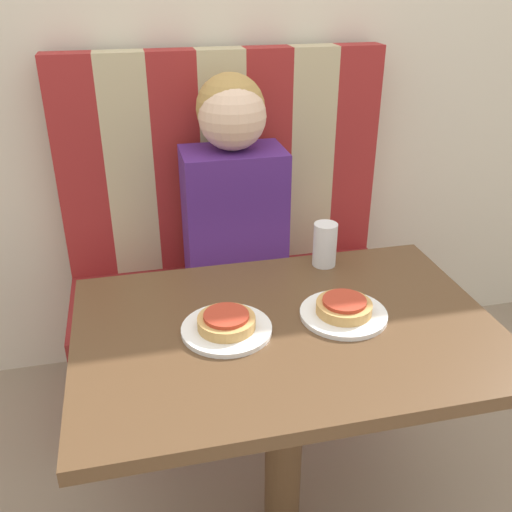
% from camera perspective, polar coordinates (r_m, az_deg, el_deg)
% --- Properties ---
extents(wall_back, '(7.00, 0.05, 2.60)m').
position_cam_1_polar(wall_back, '(2.09, -4.28, 22.39)').
color(wall_back, beige).
rests_on(wall_back, ground_plane).
extents(booth_seat, '(1.15, 0.52, 0.45)m').
position_cam_1_polar(booth_seat, '(2.17, -1.98, -7.90)').
color(booth_seat, maroon).
rests_on(booth_seat, ground_plane).
extents(booth_backrest, '(1.15, 0.09, 0.77)m').
position_cam_1_polar(booth_backrest, '(2.08, -3.40, 9.44)').
color(booth_backrest, maroon).
rests_on(booth_backrest, booth_seat).
extents(dining_table, '(1.00, 0.68, 0.70)m').
position_cam_1_polar(dining_table, '(1.42, 3.04, -10.11)').
color(dining_table, brown).
rests_on(dining_table, ground_plane).
extents(person, '(0.33, 0.24, 0.73)m').
position_cam_1_polar(person, '(1.89, -2.30, 7.37)').
color(person, '#4C237A').
rests_on(person, booth_seat).
extents(plate_left, '(0.21, 0.21, 0.01)m').
position_cam_1_polar(plate_left, '(1.34, -2.96, -7.32)').
color(plate_left, white).
rests_on(plate_left, dining_table).
extents(plate_right, '(0.21, 0.21, 0.01)m').
position_cam_1_polar(plate_right, '(1.41, 8.73, -5.76)').
color(plate_right, white).
rests_on(plate_right, dining_table).
extents(pizza_left, '(0.14, 0.14, 0.04)m').
position_cam_1_polar(pizza_left, '(1.33, -2.98, -6.53)').
color(pizza_left, tan).
rests_on(pizza_left, plate_left).
extents(pizza_right, '(0.14, 0.14, 0.04)m').
position_cam_1_polar(pizza_right, '(1.40, 8.80, -4.99)').
color(pizza_right, tan).
rests_on(pizza_right, plate_right).
extents(drinking_cup, '(0.07, 0.07, 0.13)m').
position_cam_1_polar(drinking_cup, '(1.62, 6.90, 1.15)').
color(drinking_cup, silver).
rests_on(drinking_cup, dining_table).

